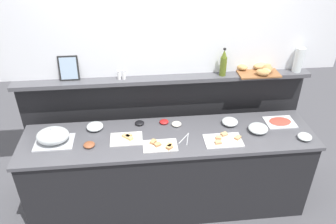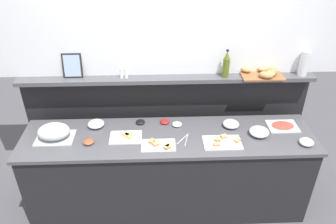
% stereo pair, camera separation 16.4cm
% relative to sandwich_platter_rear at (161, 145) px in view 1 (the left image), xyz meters
% --- Properties ---
extents(ground_plane, '(12.00, 12.00, 0.00)m').
position_rel_sandwich_platter_rear_xyz_m(ground_plane, '(0.09, 0.75, -0.90)').
color(ground_plane, '#4C4C51').
extents(buffet_counter, '(2.70, 0.63, 0.88)m').
position_rel_sandwich_platter_rear_xyz_m(buffet_counter, '(0.09, 0.15, -0.45)').
color(buffet_counter, black).
rests_on(buffet_counter, ground_plane).
extents(back_ledge_unit, '(2.88, 0.22, 1.28)m').
position_rel_sandwich_platter_rear_xyz_m(back_ledge_unit, '(0.09, 0.64, -0.22)').
color(back_ledge_unit, black).
rests_on(back_ledge_unit, ground_plane).
extents(upper_wall_panel, '(3.48, 0.08, 1.32)m').
position_rel_sandwich_platter_rear_xyz_m(upper_wall_panel, '(0.09, 0.66, 1.04)').
color(upper_wall_panel, white).
rests_on(upper_wall_panel, back_ledge_unit).
extents(sandwich_platter_rear, '(0.30, 0.18, 0.04)m').
position_rel_sandwich_platter_rear_xyz_m(sandwich_platter_rear, '(0.00, 0.00, 0.00)').
color(sandwich_platter_rear, white).
rests_on(sandwich_platter_rear, buffet_counter).
extents(sandwich_platter_side, '(0.29, 0.20, 0.04)m').
position_rel_sandwich_platter_rear_xyz_m(sandwich_platter_side, '(-0.30, 0.14, -0.00)').
color(sandwich_platter_side, white).
rests_on(sandwich_platter_side, buffet_counter).
extents(sandwich_platter_front, '(0.34, 0.21, 0.04)m').
position_rel_sandwich_platter_rear_xyz_m(sandwich_platter_front, '(0.57, 0.02, -0.00)').
color(sandwich_platter_front, white).
rests_on(sandwich_platter_front, buffet_counter).
extents(cold_cuts_platter, '(0.28, 0.21, 0.02)m').
position_rel_sandwich_platter_rear_xyz_m(cold_cuts_platter, '(1.19, 0.25, -0.00)').
color(cold_cuts_platter, silver).
rests_on(cold_cuts_platter, buffet_counter).
extents(serving_cloche, '(0.34, 0.24, 0.17)m').
position_rel_sandwich_platter_rear_xyz_m(serving_cloche, '(-0.94, 0.14, 0.06)').
color(serving_cloche, '#B7BABF').
rests_on(serving_cloche, buffet_counter).
extents(glass_bowl_large, '(0.15, 0.15, 0.06)m').
position_rel_sandwich_platter_rear_xyz_m(glass_bowl_large, '(0.69, 0.28, 0.02)').
color(glass_bowl_large, silver).
rests_on(glass_bowl_large, buffet_counter).
extents(glass_bowl_medium, '(0.16, 0.16, 0.06)m').
position_rel_sandwich_platter_rear_xyz_m(glass_bowl_medium, '(-0.60, 0.33, 0.02)').
color(glass_bowl_medium, silver).
rests_on(glass_bowl_medium, buffet_counter).
extents(glass_bowl_small, '(0.18, 0.18, 0.07)m').
position_rel_sandwich_platter_rear_xyz_m(glass_bowl_small, '(0.92, 0.13, 0.02)').
color(glass_bowl_small, silver).
rests_on(glass_bowl_small, buffet_counter).
extents(glass_bowl_extra, '(0.13, 0.13, 0.05)m').
position_rel_sandwich_platter_rear_xyz_m(glass_bowl_extra, '(1.30, -0.03, 0.01)').
color(glass_bowl_extra, silver).
rests_on(glass_bowl_extra, buffet_counter).
extents(condiment_bowl_red, '(0.09, 0.09, 0.03)m').
position_rel_sandwich_platter_rear_xyz_m(condiment_bowl_red, '(0.06, 0.36, 0.01)').
color(condiment_bowl_red, red).
rests_on(condiment_bowl_red, buffet_counter).
extents(condiment_bowl_cream, '(0.09, 0.09, 0.03)m').
position_rel_sandwich_platter_rear_xyz_m(condiment_bowl_cream, '(-0.18, 0.37, 0.00)').
color(condiment_bowl_cream, black).
rests_on(condiment_bowl_cream, buffet_counter).
extents(condiment_bowl_teal, '(0.09, 0.09, 0.03)m').
position_rel_sandwich_platter_rear_xyz_m(condiment_bowl_teal, '(0.18, 0.31, 0.01)').
color(condiment_bowl_teal, silver).
rests_on(condiment_bowl_teal, buffet_counter).
extents(condiment_bowl_dark, '(0.10, 0.10, 0.04)m').
position_rel_sandwich_platter_rear_xyz_m(condiment_bowl_dark, '(-0.63, 0.06, 0.01)').
color(condiment_bowl_dark, brown).
rests_on(condiment_bowl_dark, buffet_counter).
extents(serving_tongs, '(0.12, 0.18, 0.01)m').
position_rel_sandwich_platter_rear_xyz_m(serving_tongs, '(0.23, 0.08, -0.01)').
color(serving_tongs, '#B7BABF').
rests_on(serving_tongs, buffet_counter).
extents(olive_oil_bottle, '(0.06, 0.06, 0.28)m').
position_rel_sandwich_platter_rear_xyz_m(olive_oil_bottle, '(0.65, 0.55, 0.51)').
color(olive_oil_bottle, '#56661E').
rests_on(olive_oil_bottle, back_ledge_unit).
extents(salt_shaker, '(0.03, 0.03, 0.09)m').
position_rel_sandwich_platter_rear_xyz_m(salt_shaker, '(-0.34, 0.56, 0.43)').
color(salt_shaker, white).
rests_on(salt_shaker, back_ledge_unit).
extents(pepper_shaker, '(0.03, 0.03, 0.09)m').
position_rel_sandwich_platter_rear_xyz_m(pepper_shaker, '(-0.30, 0.56, 0.43)').
color(pepper_shaker, white).
rests_on(pepper_shaker, back_ledge_unit).
extents(bread_basket, '(0.42, 0.32, 0.08)m').
position_rel_sandwich_platter_rear_xyz_m(bread_basket, '(1.04, 0.59, 0.42)').
color(bread_basket, brown).
rests_on(bread_basket, back_ledge_unit).
extents(framed_picture, '(0.18, 0.05, 0.24)m').
position_rel_sandwich_platter_rear_xyz_m(framed_picture, '(-0.80, 0.60, 0.50)').
color(framed_picture, black).
rests_on(framed_picture, back_ledge_unit).
extents(water_carafe, '(0.09, 0.09, 0.24)m').
position_rel_sandwich_platter_rear_xyz_m(water_carafe, '(1.40, 0.56, 0.51)').
color(water_carafe, silver).
rests_on(water_carafe, back_ledge_unit).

